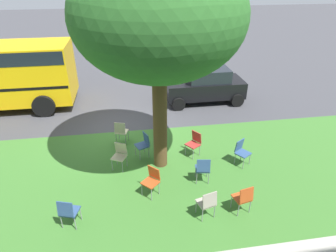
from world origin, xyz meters
name	(u,v)px	position (x,y,z in m)	size (l,w,h in m)	color
ground	(118,129)	(0.00, 0.00, 0.00)	(80.00, 80.00, 0.00)	#424247
grass_verge	(119,179)	(0.00, 3.20, 0.00)	(48.00, 6.00, 0.01)	#3D752D
street_tree	(158,17)	(-1.39, 2.58, 4.65)	(4.62, 4.62, 6.39)	brown
chair_0	(144,143)	(-0.88, 2.02, 0.52)	(0.55, 0.54, 0.88)	#335184
chair_1	(243,197)	(-3.25, 5.08, 0.52)	(0.50, 0.50, 0.88)	#C64C1E
chair_2	(68,211)	(1.22, 4.89, 0.52)	(0.52, 0.53, 0.88)	#335184
chair_3	(121,131)	(-0.13, 1.04, 0.52)	(0.53, 0.53, 0.88)	beige
chair_4	(152,179)	(-0.96, 3.98, 0.52)	(0.59, 0.59, 0.88)	#C64C1E
chair_5	(194,142)	(-2.61, 2.22, 0.52)	(0.58, 0.58, 0.88)	#B7332D
chair_6	(203,168)	(-2.52, 3.70, 0.52)	(0.47, 0.48, 0.88)	#335184
chair_7	(207,202)	(-2.27, 5.12, 0.52)	(0.51, 0.51, 0.88)	#ADA393
chair_8	(242,151)	(-4.02, 2.97, 0.52)	(0.58, 0.58, 0.88)	#335184
chair_9	(120,154)	(-0.07, 2.57, 0.52)	(0.55, 0.56, 0.88)	beige
parked_car	(205,85)	(-4.19, -2.27, 0.84)	(3.70, 1.92, 1.65)	black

